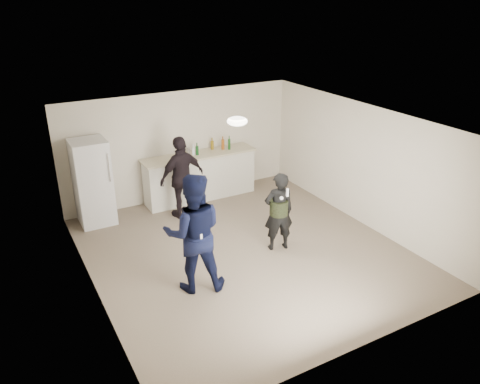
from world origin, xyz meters
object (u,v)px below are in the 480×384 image
man (194,233)px  woman (279,212)px  spectator (182,177)px  fridge (93,183)px  shaker (188,151)px  counter (200,177)px

man → woman: 1.93m
man → spectator: (0.86, 2.56, -0.11)m
fridge → shaker: fridge is taller
spectator → fridge: bearing=-30.2°
fridge → shaker: 2.23m
shaker → spectator: size_ratio=0.09×
fridge → shaker: bearing=4.3°
fridge → man: size_ratio=0.90×
shaker → spectator: bearing=-122.1°
shaker → woman: bearing=-79.8°
shaker → woman: woman is taller
man → woman: bearing=-147.5°
man → spectator: bearing=-88.0°
fridge → counter: bearing=1.6°
shaker → counter: bearing=-22.2°
fridge → shaker: (2.21, 0.16, 0.28)m
shaker → spectator: spectator is taller
fridge → woman: (2.74, -2.78, -0.13)m
fridge → man: man is taller
man → spectator: man is taller
fridge → spectator: (1.72, -0.61, -0.01)m
counter → spectator: (-0.72, -0.68, 0.37)m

